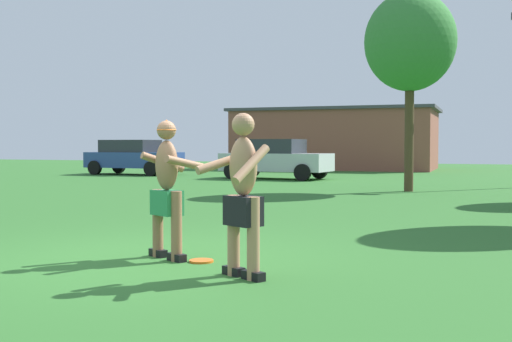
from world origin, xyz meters
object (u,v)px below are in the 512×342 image
player_with_cap (167,183)px  car_silver_mid_lot (275,158)px  frisbee (201,261)px  car_blue_far_end (133,156)px  tree_behind_players (410,43)px  player_in_black (243,191)px

player_with_cap → car_silver_mid_lot: (-4.27, 17.14, -0.08)m
frisbee → car_blue_far_end: size_ratio=0.06×
frisbee → tree_behind_players: (1.04, 12.11, 4.30)m
frisbee → car_silver_mid_lot: car_silver_mid_lot is taller
player_in_black → car_blue_far_end: player_in_black is taller
player_with_cap → frisbee: 1.01m
frisbee → tree_behind_players: bearing=85.1°
car_silver_mid_lot → tree_behind_players: 8.44m
frisbee → tree_behind_players: tree_behind_players is taller
player_in_black → car_silver_mid_lot: bearing=107.2°
player_with_cap → tree_behind_players: tree_behind_players is taller
car_silver_mid_lot → player_in_black: bearing=-72.8°
player_with_cap → car_silver_mid_lot: 17.66m
player_in_black → car_blue_far_end: size_ratio=0.38×
player_with_cap → frisbee: bearing=-6.3°
player_in_black → player_with_cap: bearing=150.6°
player_with_cap → car_blue_far_end: 21.68m
player_with_cap → frisbee: player_with_cap is taller
player_with_cap → car_blue_far_end: bearing=122.0°
player_with_cap → frisbee: size_ratio=5.85×
player_in_black → frisbee: 1.33m
tree_behind_players → car_blue_far_end: bearing=154.1°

